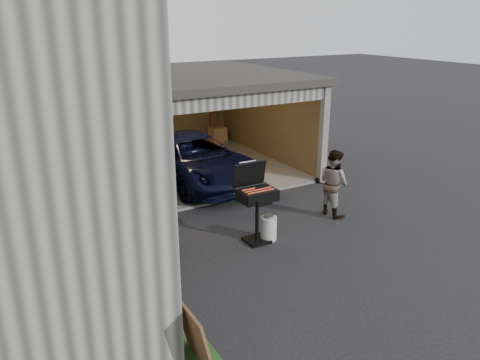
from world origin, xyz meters
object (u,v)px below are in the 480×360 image
object	(u,v)px
propane_tank	(269,228)
hand_truck	(323,176)
man	(333,183)
bbq_grill	(256,197)
minivan	(193,161)
woman	(165,210)
plywood_panel	(195,337)

from	to	relation	value
propane_tank	hand_truck	bearing A→B (deg)	34.44
hand_truck	man	bearing A→B (deg)	-137.42
bbq_grill	propane_tank	xyz separation A→B (m)	(0.26, -0.08, -0.72)
minivan	woman	world-z (taller)	woman
man	woman	bearing A→B (deg)	85.09
plywood_panel	hand_truck	xyz separation A→B (m)	(6.22, 4.96, -0.28)
man	bbq_grill	distance (m)	2.32
woman	bbq_grill	world-z (taller)	woman
woman	plywood_panel	distance (m)	3.26
woman	propane_tank	xyz separation A→B (m)	(2.09, -0.42, -0.69)
woman	bbq_grill	size ratio (longest dim) A/B	1.15
bbq_grill	hand_truck	distance (m)	4.27
minivan	bbq_grill	world-z (taller)	bbq_grill
minivan	man	distance (m)	4.10
plywood_panel	bbq_grill	bearing A→B (deg)	46.29
woman	man	bearing A→B (deg)	77.62
hand_truck	propane_tank	bearing A→B (deg)	-158.80
bbq_grill	hand_truck	xyz separation A→B (m)	(3.58, 2.19, -0.79)
propane_tank	minivan	bearing A→B (deg)	88.29
bbq_grill	propane_tank	bearing A→B (deg)	-16.34
bbq_grill	plywood_panel	distance (m)	3.87
minivan	man	xyz separation A→B (m)	(1.91, -3.63, 0.14)
minivan	plywood_panel	distance (m)	7.36
minivan	man	size ratio (longest dim) A/B	2.96
minivan	bbq_grill	distance (m)	3.96
hand_truck	bbq_grill	bearing A→B (deg)	-161.71
woman	hand_truck	world-z (taller)	woman
woman	hand_truck	size ratio (longest dim) A/B	1.92
minivan	woman	size ratio (longest dim) A/B	2.47
woman	bbq_grill	distance (m)	1.86
woman	man	distance (m)	4.12
propane_tank	plywood_panel	world-z (taller)	plywood_panel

